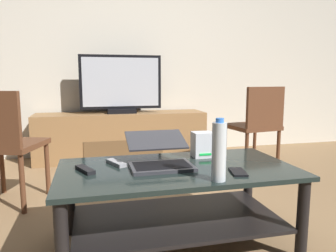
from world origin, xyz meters
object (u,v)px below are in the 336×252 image
at_px(router_box, 203,144).
at_px(soundbar_remote, 85,170).
at_px(media_cabinet, 122,136).
at_px(side_chair, 3,141).
at_px(television, 121,85).
at_px(laptop, 159,155).
at_px(water_bottle_near, 219,151).
at_px(tv_remote, 116,163).
at_px(cell_phone, 238,172).
at_px(coffee_table, 177,192).
at_px(dining_chair, 257,123).

height_order(router_box, soundbar_remote, router_box).
xyz_separation_m(media_cabinet, router_box, (0.31, -1.89, 0.26)).
bearing_deg(side_chair, media_cabinet, 52.13).
distance_m(television, laptop, 2.03).
relative_size(water_bottle_near, tv_remote, 1.84).
height_order(cell_phone, soundbar_remote, soundbar_remote).
bearing_deg(tv_remote, water_bottle_near, -65.74).
xyz_separation_m(coffee_table, media_cabinet, (-0.09, 2.08, -0.05)).
bearing_deg(coffee_table, cell_phone, -33.21).
bearing_deg(laptop, router_box, 23.73).
relative_size(dining_chair, laptop, 2.28).
xyz_separation_m(router_box, soundbar_remote, (-0.69, -0.16, -0.07)).
relative_size(side_chair, water_bottle_near, 2.87).
bearing_deg(coffee_table, water_bottle_near, -64.71).
distance_m(coffee_table, side_chair, 1.36).
distance_m(dining_chair, side_chair, 2.26).
bearing_deg(media_cabinet, side_chair, -127.87).
relative_size(media_cabinet, water_bottle_near, 6.54).
height_order(laptop, tv_remote, laptop).
relative_size(coffee_table, media_cabinet, 0.65).
distance_m(television, tv_remote, 1.98).
bearing_deg(laptop, coffee_table, -33.69).
relative_size(media_cabinet, side_chair, 2.28).
distance_m(side_chair, soundbar_remote, 0.99).
bearing_deg(soundbar_remote, side_chair, 101.81).
height_order(side_chair, soundbar_remote, side_chair).
xyz_separation_m(coffee_table, side_chair, (-1.06, 0.84, 0.17)).
relative_size(television, dining_chair, 1.08).
height_order(coffee_table, cell_phone, cell_phone).
relative_size(tv_remote, soundbar_remote, 1.00).
bearing_deg(dining_chair, side_chair, -169.59).
bearing_deg(media_cabinet, water_bottle_near, -84.66).
relative_size(water_bottle_near, cell_phone, 2.11).
height_order(coffee_table, router_box, router_box).
bearing_deg(laptop, water_bottle_near, -56.83).
distance_m(side_chair, water_bottle_near, 1.63).
bearing_deg(laptop, dining_chair, 43.48).
bearing_deg(laptop, television, 90.18).
height_order(dining_chair, cell_phone, dining_chair).
distance_m(media_cabinet, laptop, 2.04).
relative_size(television, tv_remote, 5.73).
xyz_separation_m(water_bottle_near, cell_phone, (0.14, 0.09, -0.14)).
relative_size(coffee_table, television, 1.38).
bearing_deg(television, dining_chair, -32.75).
distance_m(media_cabinet, cell_phone, 2.29).
xyz_separation_m(coffee_table, water_bottle_near, (0.13, -0.27, 0.28)).
bearing_deg(coffee_table, television, 92.58).
bearing_deg(dining_chair, tv_remote, -143.01).
bearing_deg(television, media_cabinet, 90.00).
distance_m(dining_chair, water_bottle_near, 1.84).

